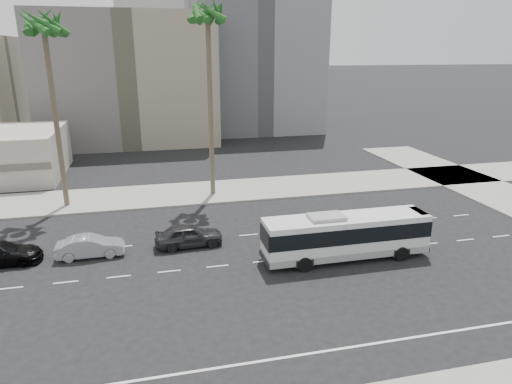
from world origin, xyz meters
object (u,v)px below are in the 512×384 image
object	(u,v)px
car_a	(189,235)
palm_mid	(44,31)
car_b	(90,246)
city_bus	(346,235)
palm_near	(208,19)

from	to	relation	value
car_a	palm_mid	distance (m)	19.90
palm_mid	car_b	bearing A→B (deg)	-74.08
car_a	city_bus	bearing A→B (deg)	-116.74
palm_near	palm_mid	xyz separation A→B (m)	(-12.85, -0.33, -1.06)
palm_near	palm_mid	size ratio (longest dim) A/B	1.07
car_b	palm_near	distance (m)	21.03
car_b	palm_mid	bearing A→B (deg)	15.02
car_a	car_b	size ratio (longest dim) A/B	1.08
city_bus	palm_mid	distance (m)	27.69
city_bus	palm_mid	bearing A→B (deg)	142.04
car_a	palm_mid	bearing A→B (deg)	38.66
car_a	car_b	bearing A→B (deg)	88.73
city_bus	palm_near	world-z (taller)	palm_near
palm_near	car_a	bearing A→B (deg)	-106.32
city_bus	car_a	distance (m)	10.68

